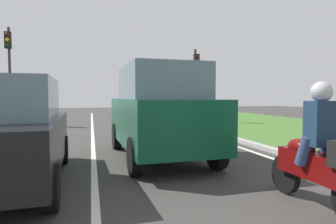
{
  "coord_description": "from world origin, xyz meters",
  "views": [
    {
      "loc": [
        -0.74,
        1.89,
        1.53
      ],
      "look_at": [
        0.89,
        8.04,
        1.2
      ],
      "focal_mm": 31.04,
      "sensor_mm": 36.0,
      "label": 1
    }
  ],
  "objects": [
    {
      "name": "ground_plane",
      "position": [
        0.0,
        14.0,
        0.0
      ],
      "size": [
        60.0,
        60.0,
        0.0
      ],
      "primitive_type": "plane",
      "color": "#383533"
    },
    {
      "name": "lane_line_center",
      "position": [
        -0.7,
        14.0,
        0.0
      ],
      "size": [
        0.12,
        32.0,
        0.01
      ],
      "primitive_type": "cube",
      "color": "silver",
      "rests_on": "ground"
    },
    {
      "name": "lane_line_right_edge",
      "position": [
        3.6,
        14.0,
        0.0
      ],
      "size": [
        0.12,
        32.0,
        0.01
      ],
      "primitive_type": "cube",
      "color": "silver",
      "rests_on": "ground"
    },
    {
      "name": "grass_verge_right",
      "position": [
        8.5,
        14.0,
        0.03
      ],
      "size": [
        9.0,
        48.0,
        0.06
      ],
      "primitive_type": "cube",
      "color": "#3D6628",
      "rests_on": "ground"
    },
    {
      "name": "curb_right",
      "position": [
        4.1,
        14.0,
        0.06
      ],
      "size": [
        0.24,
        48.0,
        0.12
      ],
      "primitive_type": "cube",
      "color": "#9E9B93",
      "rests_on": "ground"
    },
    {
      "name": "car_suv_ahead",
      "position": [
        0.9,
        8.96,
        1.17
      ],
      "size": [
        2.08,
        4.55,
        2.28
      ],
      "rotation": [
        0.0,
        0.0,
        0.03
      ],
      "color": "#0C472D",
      "rests_on": "ground"
    },
    {
      "name": "car_sedan_left_lane",
      "position": [
        -2.14,
        7.39,
        0.92
      ],
      "size": [
        1.96,
        4.36,
        1.86
      ],
      "rotation": [
        0.0,
        0.0,
        0.04
      ],
      "color": "black",
      "rests_on": "ground"
    },
    {
      "name": "motorcycle",
      "position": [
        2.23,
        5.06,
        0.57
      ],
      "size": [
        0.41,
        1.9,
        1.01
      ],
      "rotation": [
        0.0,
        0.0,
        -0.02
      ],
      "color": "#590A0A",
      "rests_on": "ground"
    },
    {
      "name": "rider_person",
      "position": [
        2.23,
        5.11,
        1.19
      ],
      "size": [
        0.5,
        0.4,
        1.16
      ],
      "rotation": [
        0.0,
        0.0,
        -0.02
      ],
      "color": "#192D47",
      "rests_on": "ground"
    },
    {
      "name": "traffic_light_near_right",
      "position": [
        5.3,
        18.22,
        2.92
      ],
      "size": [
        0.32,
        0.5,
        4.36
      ],
      "color": "#2D2D2D",
      "rests_on": "ground"
    },
    {
      "name": "traffic_light_overhead_left",
      "position": [
        -5.05,
        19.52,
        3.57
      ],
      "size": [
        0.32,
        0.5,
        5.33
      ],
      "color": "#2D2D2D",
      "rests_on": "ground"
    }
  ]
}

